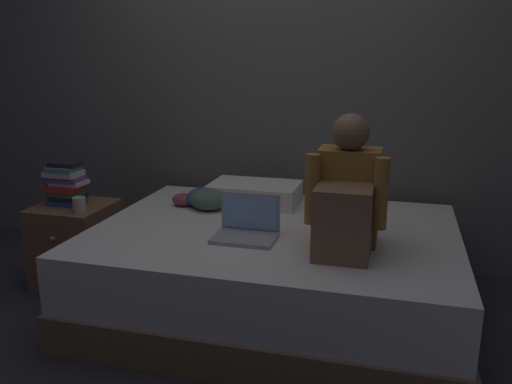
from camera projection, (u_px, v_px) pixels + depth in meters
The scene contains 10 objects.
ground_plane at pixel (224, 332), 2.79m from camera, with size 8.00×8.00×0.00m, color #2D2D33.
wall_back at pixel (278, 67), 3.57m from camera, with size 5.60×0.10×2.70m, color #605B56.
bed at pixel (274, 271), 2.95m from camera, with size 2.00×1.50×0.51m.
nightstand at pixel (76, 245), 3.32m from camera, with size 0.44×0.46×0.53m.
person_sitting at pixel (346, 199), 2.53m from camera, with size 0.39×0.44×0.66m.
laptop at pixel (247, 227), 2.72m from camera, with size 0.32×0.23×0.22m.
pillow at pixel (255, 193), 3.35m from camera, with size 0.56×0.36×0.13m, color silver.
book_stack at pixel (66, 184), 3.23m from camera, with size 0.23×0.16×0.27m.
mug at pixel (79, 205), 3.10m from camera, with size 0.08×0.08×0.09m, color #BCB2A3.
clothes_pile at pixel (206, 198), 3.25m from camera, with size 0.37×0.30×0.13m.
Camera 1 is at (0.83, -2.37, 1.43)m, focal length 36.82 mm.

